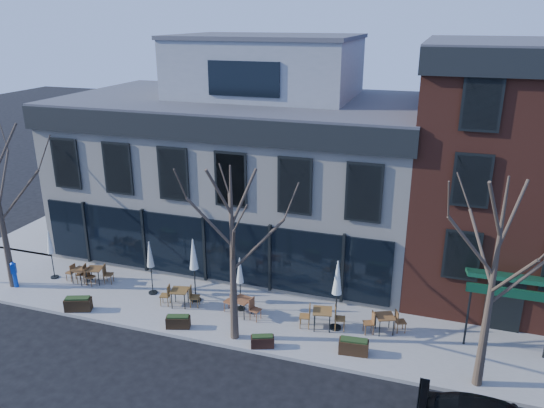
% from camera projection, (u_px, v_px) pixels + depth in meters
% --- Properties ---
extents(ground, '(120.00, 120.00, 0.00)m').
position_uv_depth(ground, '(207.00, 284.00, 25.36)').
color(ground, black).
rests_on(ground, ground).
extents(sidewalk_front, '(33.50, 4.70, 0.15)m').
position_uv_depth(sidewalk_front, '(256.00, 317.00, 22.46)').
color(sidewalk_front, gray).
rests_on(sidewalk_front, ground).
extents(sidewalk_side, '(4.50, 12.00, 0.15)m').
position_uv_depth(sidewalk_side, '(87.00, 215.00, 34.02)').
color(sidewalk_side, gray).
rests_on(sidewalk_side, ground).
extents(corner_building, '(18.39, 10.39, 11.10)m').
position_uv_depth(corner_building, '(245.00, 163.00, 28.30)').
color(corner_building, silver).
rests_on(corner_building, ground).
extents(red_brick_building, '(8.20, 11.78, 11.18)m').
position_uv_depth(red_brick_building, '(509.00, 167.00, 24.12)').
color(red_brick_building, brown).
rests_on(red_brick_building, ground).
extents(tree_mid, '(3.50, 3.55, 7.04)m').
position_uv_depth(tree_mid, '(233.00, 253.00, 19.71)').
color(tree_mid, '#382B21').
rests_on(tree_mid, sidewalk_front).
extents(tree_right, '(3.72, 3.77, 7.48)m').
position_uv_depth(tree_right, '(493.00, 284.00, 16.99)').
color(tree_right, '#382B21').
rests_on(tree_right, sidewalk_front).
extents(call_box, '(0.27, 0.26, 1.31)m').
position_uv_depth(call_box, '(14.00, 273.00, 24.61)').
color(call_box, '#0D3AAA').
rests_on(call_box, sidewalk_front).
extents(cafe_set_0, '(1.63, 0.70, 0.85)m').
position_uv_depth(cafe_set_0, '(80.00, 274.00, 25.10)').
color(cafe_set_0, brown).
rests_on(cafe_set_0, sidewalk_front).
extents(cafe_set_1, '(1.80, 0.89, 0.92)m').
position_uv_depth(cafe_set_1, '(95.00, 274.00, 25.06)').
color(cafe_set_1, brown).
rests_on(cafe_set_1, sidewalk_front).
extents(cafe_set_2, '(1.83, 0.85, 0.94)m').
position_uv_depth(cafe_set_2, '(180.00, 296.00, 23.07)').
color(cafe_set_2, brown).
rests_on(cafe_set_2, sidewalk_front).
extents(cafe_set_3, '(1.83, 0.86, 0.94)m').
position_uv_depth(cafe_set_3, '(242.00, 305.00, 22.32)').
color(cafe_set_3, brown).
rests_on(cafe_set_3, sidewalk_front).
extents(cafe_set_4, '(1.95, 0.89, 1.00)m').
position_uv_depth(cafe_set_4, '(322.00, 317.00, 21.39)').
color(cafe_set_4, brown).
rests_on(cafe_set_4, sidewalk_front).
extents(cafe_set_5, '(1.78, 1.09, 0.92)m').
position_uv_depth(cafe_set_5, '(385.00, 322.00, 21.12)').
color(cafe_set_5, brown).
rests_on(cafe_set_5, sidewalk_front).
extents(umbrella_0, '(0.40, 0.40, 2.47)m').
position_uv_depth(umbrella_0, '(50.00, 245.00, 25.13)').
color(umbrella_0, black).
rests_on(umbrella_0, sidewalk_front).
extents(umbrella_1, '(0.41, 0.41, 2.58)m').
position_uv_depth(umbrella_1, '(150.00, 257.00, 23.66)').
color(umbrella_1, black).
rests_on(umbrella_1, sidewalk_front).
extents(umbrella_2, '(0.48, 0.48, 2.97)m').
position_uv_depth(umbrella_2, '(194.00, 258.00, 22.95)').
color(umbrella_2, black).
rests_on(umbrella_2, sidewalk_front).
extents(umbrella_3, '(0.39, 0.39, 2.44)m').
position_uv_depth(umbrella_3, '(240.00, 273.00, 22.38)').
color(umbrella_3, black).
rests_on(umbrella_3, sidewalk_front).
extents(umbrella_4, '(0.48, 0.48, 3.01)m').
position_uv_depth(umbrella_4, '(337.00, 281.00, 20.84)').
color(umbrella_4, black).
rests_on(umbrella_4, sidewalk_front).
extents(planter_0, '(1.20, 0.80, 0.62)m').
position_uv_depth(planter_0, '(78.00, 304.00, 22.76)').
color(planter_0, '#322010').
rests_on(planter_0, sidewalk_front).
extents(planter_1, '(1.04, 0.66, 0.54)m').
position_uv_depth(planter_1, '(178.00, 322.00, 21.51)').
color(planter_1, black).
rests_on(planter_1, sidewalk_front).
extents(planter_2, '(0.96, 0.65, 0.50)m').
position_uv_depth(planter_2, '(262.00, 341.00, 20.26)').
color(planter_2, black).
rests_on(planter_2, sidewalk_front).
extents(planter_3, '(1.14, 0.55, 0.62)m').
position_uv_depth(planter_3, '(354.00, 346.00, 19.83)').
color(planter_3, '#322010').
rests_on(planter_3, sidewalk_front).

